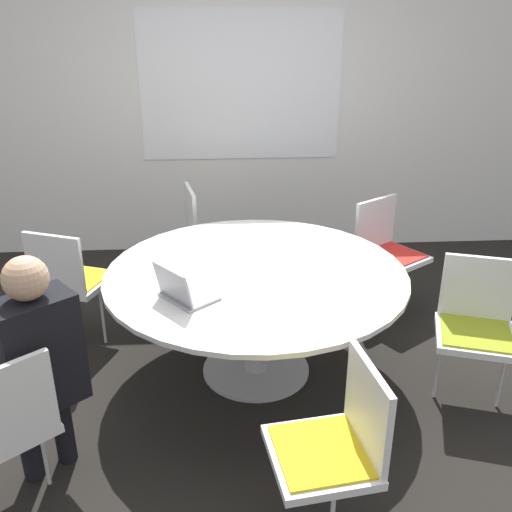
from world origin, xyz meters
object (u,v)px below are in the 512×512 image
Objects in this scene: chair_2 at (476,320)px; person_0 at (38,356)px; laptop at (182,292)px; chair_1 at (336,440)px; chair_4 at (207,228)px; chair_0 at (0,422)px; chair_3 at (386,246)px; chair_5 at (69,276)px.

person_0 is at bearing 30.72° from chair_2.
chair_1 is at bearing 176.52° from laptop.
chair_0 is at bearing -31.68° from chair_4.
chair_0 is 1.00× the size of chair_3.
chair_0 and chair_3 have the same top height.
chair_5 is at bearing 1.43° from chair_2.
chair_4 is (-0.58, 2.55, 0.00)m from chair_1.
chair_2 is at bearing -129.36° from laptop.
chair_3 is 2.68m from person_0.
laptop is at bearing 27.88° from chair_1.
person_0 reaches higher than chair_2.
chair_2 is 2.39m from person_0.
laptop reaches higher than chair_0.
chair_4 is at bearing 64.22° from chair_5.
chair_2 is 1.15m from chair_3.
person_0 reaches higher than laptop.
chair_0 is at bearing 34.82° from chair_2.
chair_0 is 1.09m from laptop.
chair_3 is 2.30× the size of laptop.
chair_1 and chair_3 have the same top height.
chair_4 is at bearing 31.17° from person_0.
chair_5 is at bearing -58.31° from chair_4.
chair_1 and chair_5 have the same top height.
person_0 is (0.18, -1.27, 0.19)m from chair_5.
chair_0 is 2.30× the size of laptop.
laptop is at bearing 18.49° from chair_2.
chair_2 is at bearing 4.48° from chair_5.
chair_2 is 0.71× the size of person_0.
chair_3 is 1.00× the size of chair_5.
chair_1 is 2.26m from chair_5.
chair_4 is at bearing -43.30° from laptop.
person_0 is 3.22× the size of laptop.
chair_4 is 2.26m from person_0.
chair_0 is 2.50m from chair_4.
chair_0 is 2.57m from chair_2.
chair_0 is at bearing -160.89° from person_0.
person_0 is at bearing 63.90° from chair_1.
chair_0 is 2.92m from chair_3.
chair_1 is (1.45, -0.20, 0.00)m from chair_0.
chair_5 is 1.30m from person_0.
chair_4 is 1.00× the size of chair_5.
chair_5 is (-1.50, 1.69, 0.00)m from chair_1.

